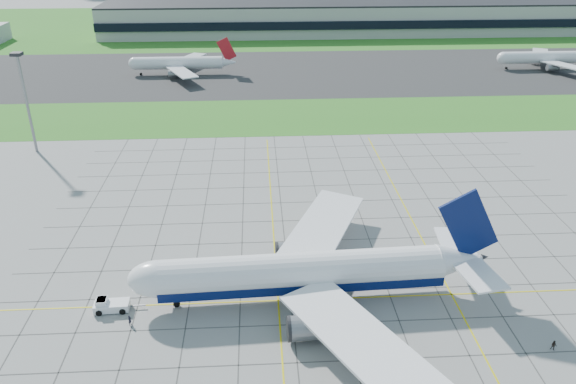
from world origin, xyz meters
The scene contains 13 objects.
ground centered at (0.00, 0.00, 0.00)m, with size 1400.00×1400.00×0.00m, color gray.
grass_median centered at (0.00, 90.00, 0.02)m, with size 700.00×35.00×0.04m, color #317722.
asphalt_taxiway centered at (0.00, 145.00, 0.03)m, with size 700.00×75.00×0.04m, color #383838.
grass_far centered at (0.00, 255.00, 0.02)m, with size 700.00×145.00×0.04m, color #317722.
apron_markings centered at (0.43, 11.09, 0.02)m, with size 120.00×130.00×0.03m.
terminal centered at (40.00, 229.87, 7.89)m, with size 260.00×43.00×15.80m.
light_mast centered at (-70.00, 65.00, 16.18)m, with size 2.50×2.50×25.60m.
airliner centered at (-5.85, -1.72, 4.97)m, with size 57.79×58.49×18.18m.
pushback_tug centered at (-36.00, -2.87, 0.96)m, with size 7.80×2.92×2.16m.
crew_near centered at (-32.28, -6.58, 0.84)m, with size 0.61×0.40×1.68m, color black.
crew_far centered at (28.07, -15.56, 0.79)m, with size 0.76×0.60×1.57m, color black.
distant_jet_1 centered at (-41.52, 143.39, 4.49)m, with size 39.03×42.66×14.08m.
distant_jet_2 centered at (104.74, 144.48, 4.49)m, with size 42.02×42.66×14.08m.
Camera 1 is at (-12.66, -74.31, 54.55)m, focal length 35.00 mm.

